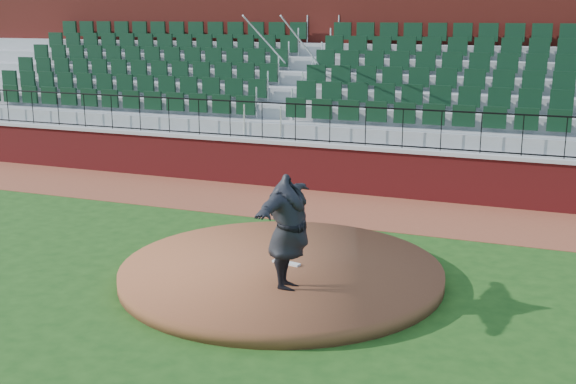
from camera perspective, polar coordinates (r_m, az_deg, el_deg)
The scene contains 10 objects.
ground at distance 13.18m, azimuth -2.41°, elevation -6.95°, with size 90.00×90.00×0.00m, color #1B4213.
warning_track at distance 18.02m, azimuth 4.55°, elevation -1.25°, with size 34.00×3.20×0.01m, color brown.
field_wall at distance 19.37m, azimuth 5.98°, elevation 1.59°, with size 34.00×0.35×1.20m, color maroon.
wall_cap at distance 19.25m, azimuth 6.02°, elevation 3.48°, with size 34.00×0.45×0.10m, color #B7B7B7.
wall_railing at distance 19.16m, azimuth 6.07°, elevation 5.10°, with size 34.00×0.05×1.00m, color black, non-canonical shape.
seating_stands at distance 21.71m, azimuth 8.05°, elevation 7.38°, with size 34.00×5.10×4.60m, color gray, non-canonical shape.
concourse_wall at distance 24.39m, azimuth 9.66°, elevation 9.07°, with size 34.00×0.50×5.50m, color maroon.
pitchers_mound at distance 13.24m, azimuth -0.53°, elevation -6.27°, with size 5.78×5.78×0.25m, color brown.
pitching_rubber at distance 13.29m, azimuth -0.14°, elevation -5.54°, with size 0.54×0.13×0.04m, color silver.
pitcher at distance 11.86m, azimuth 0.02°, elevation -3.13°, with size 2.37×0.64×1.93m, color black.
Camera 1 is at (5.03, -11.26, 4.66)m, focal length 45.63 mm.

